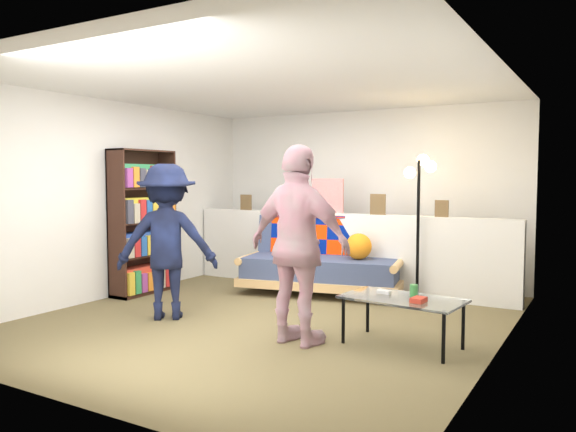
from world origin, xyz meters
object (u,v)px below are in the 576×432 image
at_px(futon_sofa, 325,261).
at_px(person_left, 167,241).
at_px(person_right, 299,245).
at_px(bookshelf, 143,227).
at_px(coffee_table, 403,301).
at_px(floor_lamp, 420,197).

bearing_deg(futon_sofa, person_left, -113.37).
bearing_deg(person_right, person_left, 4.38).
distance_m(bookshelf, person_right, 2.92).
height_order(futon_sofa, coffee_table, futon_sofa).
bearing_deg(floor_lamp, bookshelf, -157.57).
height_order(futon_sofa, person_left, person_left).
height_order(person_left, person_right, person_right).
bearing_deg(person_left, coffee_table, 151.10).
height_order(futon_sofa, person_right, person_right).
bearing_deg(futon_sofa, bookshelf, -149.76).
height_order(bookshelf, person_right, bookshelf).
height_order(bookshelf, coffee_table, bookshelf).
height_order(bookshelf, person_left, bookshelf).
xyz_separation_m(futon_sofa, person_right, (0.78, -2.08, 0.48)).
height_order(futon_sofa, bookshelf, bookshelf).
distance_m(floor_lamp, person_right, 2.29).
relative_size(bookshelf, person_left, 1.13).
bearing_deg(bookshelf, coffee_table, -8.44).
relative_size(futon_sofa, person_left, 1.34).
relative_size(bookshelf, person_right, 1.03).
xyz_separation_m(bookshelf, person_right, (2.77, -0.92, 0.03)).
relative_size(floor_lamp, person_left, 1.08).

